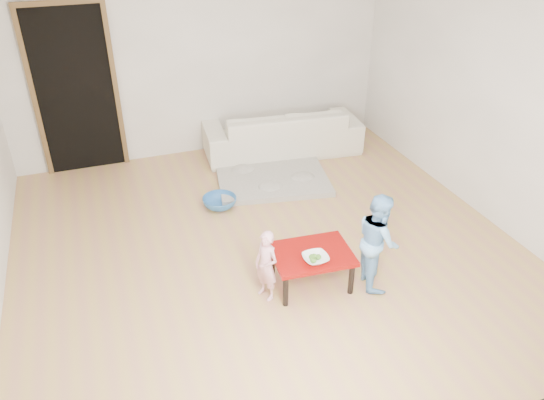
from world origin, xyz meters
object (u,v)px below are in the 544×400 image
red_table (311,268)px  basin (220,202)px  child_pink (266,266)px  bowl (316,258)px  sofa (282,131)px  child_blue (378,240)px

red_table → basin: bearing=105.0°
child_pink → bowl: bearing=51.7°
bowl → sofa: bearing=74.8°
bowl → child_pink: bearing=166.3°
red_table → child_pink: child_pink is taller
bowl → child_blue: 0.60m
child_blue → basin: (-1.01, 1.79, -0.40)m
child_pink → basin: (0.01, 1.65, -0.28)m
child_pink → basin: bearing=155.1°
bowl → basin: bearing=103.4°
bowl → red_table: bearing=80.7°
bowl → child_pink: 0.44m
bowl → child_pink: (-0.42, 0.10, -0.05)m
basin → child_pink: bearing=-90.2°
sofa → bowl: 3.02m
basin → red_table: bearing=-75.0°
red_table → child_blue: bearing=-16.3°
red_table → basin: red_table is taller
sofa → child_blue: (-0.20, -2.95, 0.16)m
sofa → bowl: bearing=80.4°
bowl → basin: 1.83m
child_blue → basin: child_blue is taller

